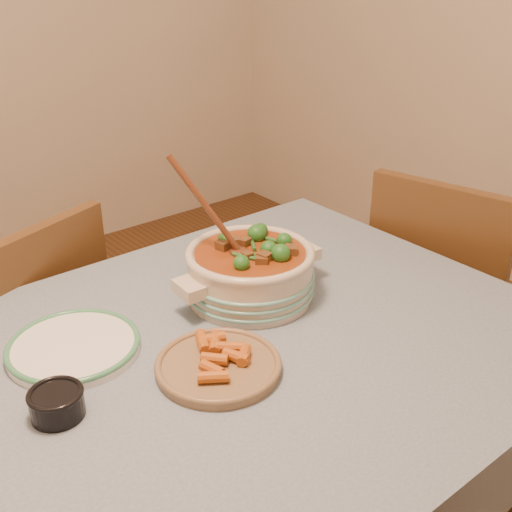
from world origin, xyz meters
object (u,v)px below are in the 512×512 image
at_px(stew_casserole, 250,268).
at_px(white_plate, 74,346).
at_px(chair_far, 33,340).
at_px(chair_right, 443,293).
at_px(condiment_bowl, 56,402).
at_px(fried_plate, 218,364).
at_px(dining_table, 182,406).

relative_size(stew_casserole, white_plate, 1.09).
height_order(chair_far, chair_right, chair_right).
bearing_deg(chair_right, condiment_bowl, 79.99).
height_order(white_plate, chair_far, chair_far).
distance_m(fried_plate, chair_right, 1.02).
distance_m(dining_table, chair_far, 0.72).
distance_m(stew_casserole, white_plate, 0.44).
relative_size(white_plate, chair_far, 0.40).
relative_size(stew_casserole, chair_right, 0.42).
bearing_deg(condiment_bowl, fried_plate, -14.01).
bearing_deg(condiment_bowl, dining_table, -5.64).
height_order(stew_casserole, white_plate, stew_casserole).
height_order(condiment_bowl, chair_right, chair_right).
height_order(stew_casserole, chair_right, stew_casserole).
xyz_separation_m(dining_table, chair_far, (-0.07, 0.69, -0.17)).
relative_size(stew_casserole, condiment_bowl, 3.09).
height_order(stew_casserole, chair_far, stew_casserole).
relative_size(condiment_bowl, fried_plate, 0.40).
height_order(stew_casserole, condiment_bowl, stew_casserole).
bearing_deg(white_plate, chair_far, 82.21).
distance_m(dining_table, condiment_bowl, 0.27).
bearing_deg(stew_casserole, chair_far, 123.26).
distance_m(white_plate, condiment_bowl, 0.20).
xyz_separation_m(dining_table, fried_plate, (0.06, -0.05, 0.11)).
xyz_separation_m(condiment_bowl, chair_right, (1.29, 0.07, -0.27)).
bearing_deg(white_plate, condiment_bowl, -122.74).
relative_size(stew_casserole, chair_far, 0.44).
bearing_deg(stew_casserole, fried_plate, -140.66).
xyz_separation_m(stew_casserole, chair_right, (0.75, -0.05, -0.31)).
xyz_separation_m(dining_table, condiment_bowl, (-0.24, 0.02, 0.12)).
bearing_deg(dining_table, white_plate, 125.05).
height_order(white_plate, chair_right, chair_right).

